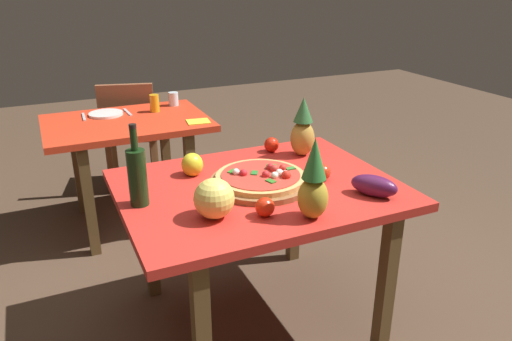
# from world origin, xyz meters

# --- Properties ---
(ground_plane) EXTENTS (10.00, 10.00, 0.00)m
(ground_plane) POSITION_xyz_m (0.00, 0.00, 0.00)
(ground_plane) COLOR #4C3828
(display_table) EXTENTS (1.21, 0.94, 0.73)m
(display_table) POSITION_xyz_m (0.00, 0.00, 0.64)
(display_table) COLOR brown
(display_table) RESTS_ON ground_plane
(background_table) EXTENTS (1.01, 0.72, 0.73)m
(background_table) POSITION_xyz_m (-0.34, 1.28, 0.61)
(background_table) COLOR brown
(background_table) RESTS_ON ground_plane
(dining_chair) EXTENTS (0.49, 0.49, 0.85)m
(dining_chair) POSITION_xyz_m (-0.23, 1.87, 0.48)
(dining_chair) COLOR brown
(dining_chair) RESTS_ON ground_plane
(pizza_board) EXTENTS (0.45, 0.45, 0.02)m
(pizza_board) POSITION_xyz_m (0.01, -0.00, 0.74)
(pizza_board) COLOR brown
(pizza_board) RESTS_ON display_table
(pizza) EXTENTS (0.40, 0.40, 0.06)m
(pizza) POSITION_xyz_m (0.02, -0.00, 0.77)
(pizza) COLOR #DFA25A
(pizza) RESTS_ON pizza_board
(wine_bottle) EXTENTS (0.08, 0.08, 0.34)m
(wine_bottle) POSITION_xyz_m (-0.52, 0.02, 0.85)
(wine_bottle) COLOR black
(wine_bottle) RESTS_ON display_table
(pineapple_left) EXTENTS (0.12, 0.12, 0.30)m
(pineapple_left) POSITION_xyz_m (0.37, 0.26, 0.86)
(pineapple_left) COLOR #B18A37
(pineapple_left) RESTS_ON display_table
(pineapple_right) EXTENTS (0.12, 0.12, 0.32)m
(pineapple_right) POSITION_xyz_m (0.06, -0.36, 0.87)
(pineapple_right) COLOR #B2912A
(pineapple_right) RESTS_ON display_table
(melon) EXTENTS (0.16, 0.16, 0.16)m
(melon) POSITION_xyz_m (-0.28, -0.21, 0.80)
(melon) COLOR #E8D65F
(melon) RESTS_ON display_table
(bell_pepper) EXTENTS (0.10, 0.10, 0.11)m
(bell_pepper) POSITION_xyz_m (-0.23, 0.24, 0.78)
(bell_pepper) COLOR yellow
(bell_pepper) RESTS_ON display_table
(eggplant) EXTENTS (0.19, 0.22, 0.09)m
(eggplant) POSITION_xyz_m (0.40, -0.30, 0.77)
(eggplant) COLOR #501843
(eggplant) RESTS_ON display_table
(tomato_beside_pepper) EXTENTS (0.07, 0.07, 0.07)m
(tomato_beside_pepper) POSITION_xyz_m (0.29, -0.07, 0.76)
(tomato_beside_pepper) COLOR red
(tomato_beside_pepper) RESTS_ON display_table
(tomato_near_board) EXTENTS (0.08, 0.08, 0.08)m
(tomato_near_board) POSITION_xyz_m (-0.10, -0.28, 0.76)
(tomato_near_board) COLOR red
(tomato_near_board) RESTS_ON display_table
(tomato_at_corner) EXTENTS (0.08, 0.08, 0.08)m
(tomato_at_corner) POSITION_xyz_m (0.24, 0.37, 0.76)
(tomato_at_corner) COLOR red
(tomato_at_corner) RESTS_ON display_table
(drinking_glass_juice) EXTENTS (0.06, 0.06, 0.12)m
(drinking_glass_juice) POSITION_xyz_m (-0.12, 1.40, 0.78)
(drinking_glass_juice) COLOR orange
(drinking_glass_juice) RESTS_ON background_table
(drinking_glass_water) EXTENTS (0.07, 0.07, 0.09)m
(drinking_glass_water) POSITION_xyz_m (0.04, 1.51, 0.77)
(drinking_glass_water) COLOR silver
(drinking_glass_water) RESTS_ON background_table
(dinner_plate) EXTENTS (0.22, 0.22, 0.02)m
(dinner_plate) POSITION_xyz_m (-0.44, 1.45, 0.73)
(dinner_plate) COLOR white
(dinner_plate) RESTS_ON background_table
(fork_utensil) EXTENTS (0.02, 0.18, 0.01)m
(fork_utensil) POSITION_xyz_m (-0.58, 1.45, 0.73)
(fork_utensil) COLOR silver
(fork_utensil) RESTS_ON background_table
(knife_utensil) EXTENTS (0.03, 0.18, 0.01)m
(knife_utensil) POSITION_xyz_m (-0.30, 1.45, 0.73)
(knife_utensil) COLOR silver
(knife_utensil) RESTS_ON background_table
(napkin_folded) EXTENTS (0.15, 0.14, 0.01)m
(napkin_folded) POSITION_xyz_m (0.06, 1.04, 0.73)
(napkin_folded) COLOR yellow
(napkin_folded) RESTS_ON background_table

